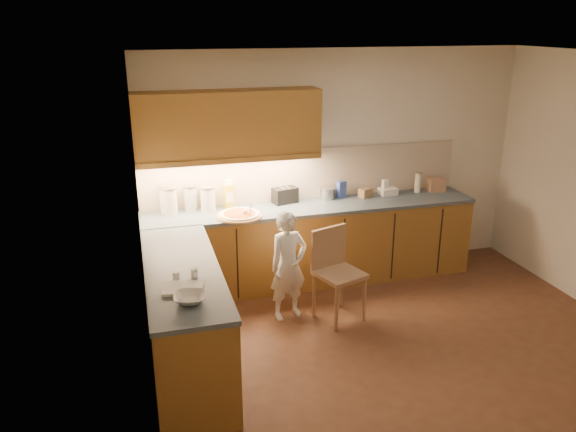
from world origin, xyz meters
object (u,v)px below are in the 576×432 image
(oil_jug, at_px, (229,195))
(toaster, at_px, (285,195))
(wooden_chair, at_px, (335,267))
(pizza_on_board, at_px, (240,215))
(child, at_px, (288,266))

(oil_jug, xyz_separation_m, toaster, (0.64, 0.01, -0.06))
(wooden_chair, height_order, toaster, toaster)
(pizza_on_board, height_order, child, child)
(oil_jug, bearing_deg, child, -65.01)
(child, distance_m, oil_jug, 1.12)
(wooden_chair, bearing_deg, child, 147.14)
(pizza_on_board, height_order, wooden_chair, pizza_on_board)
(pizza_on_board, bearing_deg, child, -57.74)
(child, relative_size, oil_jug, 3.53)
(child, height_order, wooden_chair, child)
(pizza_on_board, distance_m, wooden_chair, 1.15)
(wooden_chair, bearing_deg, oil_jug, 112.10)
(child, xyz_separation_m, toaster, (0.22, 0.92, 0.44))
(wooden_chair, relative_size, toaster, 3.08)
(oil_jug, bearing_deg, pizza_on_board, -80.51)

